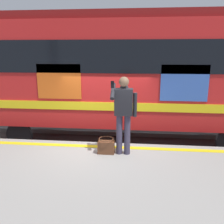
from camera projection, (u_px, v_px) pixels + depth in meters
ground_plane at (102, 173)px, 6.47m from camera, size 26.39×26.39×0.00m
platform at (84, 211)px, 4.24m from camera, size 17.59×4.42×0.88m
safety_line at (100, 147)px, 5.97m from camera, size 17.24×0.16×0.01m
track_rail_near at (109, 148)px, 7.95m from camera, size 22.87×0.08×0.16m
track_rail_far at (113, 134)px, 9.34m from camera, size 22.87×0.08×0.16m
train_carriage at (123, 69)px, 7.98m from camera, size 10.01×2.84×4.13m
passenger at (124, 109)px, 5.33m from camera, size 0.57×0.55×1.78m
handbag at (106, 146)px, 5.55m from camera, size 0.38×0.34×0.36m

